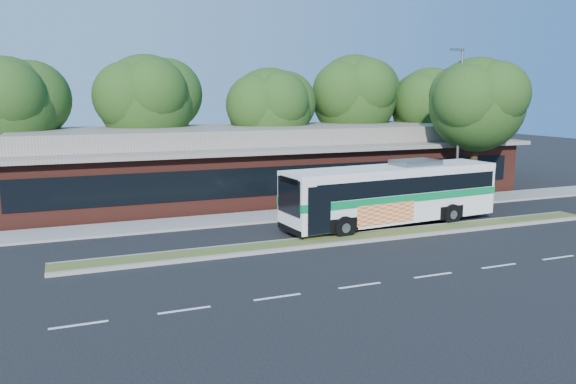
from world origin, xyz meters
name	(u,v)px	position (x,y,z in m)	size (l,w,h in m)	color
ground	(364,242)	(0.00, 0.00, 0.00)	(120.00, 120.00, 0.00)	black
median_strip	(358,237)	(0.00, 0.60, 0.07)	(26.00, 1.10, 0.15)	#535C27
sidewalk	(306,213)	(0.00, 6.40, 0.06)	(44.00, 2.60, 0.12)	gray
plaza_building	(266,162)	(0.00, 12.99, 2.13)	(33.20, 11.20, 4.45)	#55231B
lamp_post	(459,121)	(9.56, 6.00, 4.90)	(0.93, 0.18, 9.07)	slate
tree_bg_a	(15,105)	(-14.58, 15.14, 5.87)	(6.47, 5.80, 8.63)	black
tree_bg_b	(153,100)	(-6.57, 16.14, 6.14)	(6.69, 6.00, 9.00)	black
tree_bg_c	(274,108)	(1.40, 15.13, 5.59)	(6.24, 5.60, 8.26)	black
tree_bg_d	(359,95)	(8.45, 16.15, 6.42)	(6.91, 6.20, 9.37)	black
tree_bg_e	(434,104)	(14.42, 15.14, 5.74)	(6.47, 5.80, 8.50)	black
tree_bg_f	(487,100)	(20.43, 16.14, 6.06)	(6.69, 6.00, 8.92)	black
transit_bus	(393,190)	(2.90, 2.40, 1.79)	(11.61, 3.48, 3.21)	white
sidewalk_tree	(481,102)	(11.41, 6.34, 5.99)	(6.26, 5.61, 8.66)	black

